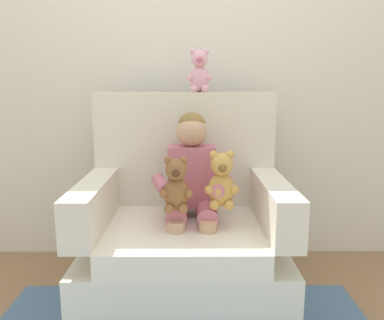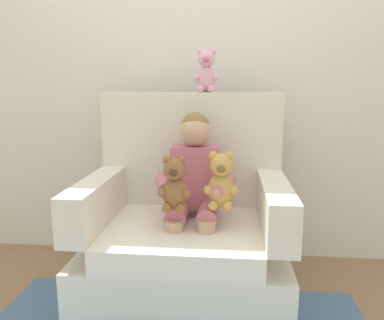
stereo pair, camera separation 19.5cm
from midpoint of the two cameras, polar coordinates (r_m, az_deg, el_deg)
name	(u,v)px [view 2 (the right image)]	position (r m, az deg, el deg)	size (l,w,h in m)	color
ground_plane	(185,296)	(2.28, 1.59, -19.51)	(8.00, 8.00, 0.00)	#936D4C
back_wall	(196,63)	(2.61, 2.75, 14.11)	(6.00, 0.10, 2.60)	silver
armchair	(186,233)	(2.18, 1.74, -10.78)	(1.07, 0.85, 1.12)	silver
seated_child	(194,181)	(2.09, 2.97, -3.20)	(0.45, 0.39, 0.82)	#C66B7F
plush_brown	(175,185)	(1.90, 0.36, -3.80)	(0.16, 0.13, 0.28)	brown
plush_honey	(221,182)	(1.95, 7.20, -3.28)	(0.17, 0.14, 0.29)	gold
plush_pink_on_backrest	(206,72)	(2.31, 4.61, 12.86)	(0.15, 0.12, 0.25)	#EAA8BC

